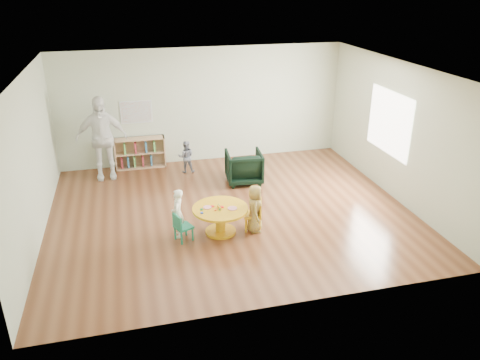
{
  "coord_description": "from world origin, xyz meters",
  "views": [
    {
      "loc": [
        -1.82,
        -8.09,
        4.3
      ],
      "look_at": [
        0.12,
        -0.3,
        0.8
      ],
      "focal_mm": 35.0,
      "sensor_mm": 36.0,
      "label": 1
    }
  ],
  "objects": [
    {
      "name": "room",
      "position": [
        0.01,
        0.0,
        1.89
      ],
      "size": [
        7.1,
        7.0,
        2.8
      ],
      "color": "#59311C",
      "rests_on": "ground"
    },
    {
      "name": "activity_table",
      "position": [
        -0.36,
        -0.76,
        0.35
      ],
      "size": [
        1.01,
        1.01,
        0.55
      ],
      "rotation": [
        0.0,
        0.0,
        0.03
      ],
      "color": "gold",
      "rests_on": "ground"
    },
    {
      "name": "kid_chair_left",
      "position": [
        -1.08,
        -0.88,
        0.28
      ],
      "size": [
        0.37,
        0.37,
        0.52
      ],
      "rotation": [
        0.0,
        0.0,
        -1.17
      ],
      "color": "#167A5A",
      "rests_on": "ground"
    },
    {
      "name": "kid_chair_right",
      "position": [
        0.29,
        -0.79,
        0.31
      ],
      "size": [
        0.39,
        0.39,
        0.59
      ],
      "rotation": [
        0.0,
        0.0,
        1.29
      ],
      "color": "gold",
      "rests_on": "ground"
    },
    {
      "name": "bookshelf",
      "position": [
        -1.61,
        2.86,
        0.37
      ],
      "size": [
        1.2,
        0.3,
        0.75
      ],
      "color": "tan",
      "rests_on": "ground"
    },
    {
      "name": "alphabet_poster",
      "position": [
        -1.6,
        2.98,
        1.35
      ],
      "size": [
        0.74,
        0.01,
        0.54
      ],
      "color": "silver",
      "rests_on": "ground"
    },
    {
      "name": "armchair",
      "position": [
        0.62,
        1.36,
        0.36
      ],
      "size": [
        0.84,
        0.86,
        0.73
      ],
      "primitive_type": "imported",
      "rotation": [
        0.0,
        0.0,
        3.06
      ],
      "color": "black",
      "rests_on": "ground"
    },
    {
      "name": "child_left",
      "position": [
        -1.12,
        -0.7,
        0.45
      ],
      "size": [
        0.3,
        0.38,
        0.91
      ],
      "primitive_type": "imported",
      "rotation": [
        0.0,
        0.0,
        -1.85
      ],
      "color": "white",
      "rests_on": "ground"
    },
    {
      "name": "child_right",
      "position": [
        0.26,
        -0.84,
        0.45
      ],
      "size": [
        0.38,
        0.49,
        0.9
      ],
      "primitive_type": "imported",
      "rotation": [
        0.0,
        0.0,
        1.33
      ],
      "color": "yellow",
      "rests_on": "ground"
    },
    {
      "name": "toddler",
      "position": [
        -0.56,
        2.25,
        0.39
      ],
      "size": [
        0.41,
        0.34,
        0.78
      ],
      "primitive_type": "imported",
      "rotation": [
        0.0,
        0.0,
        3.02
      ],
      "color": "#18223E",
      "rests_on": "ground"
    },
    {
      "name": "adult_caretaker",
      "position": [
        -2.43,
        2.38,
        0.96
      ],
      "size": [
        1.14,
        0.5,
        1.92
      ],
      "primitive_type": "imported",
      "rotation": [
        0.0,
        0.0,
        0.03
      ],
      "color": "white",
      "rests_on": "ground"
    }
  ]
}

